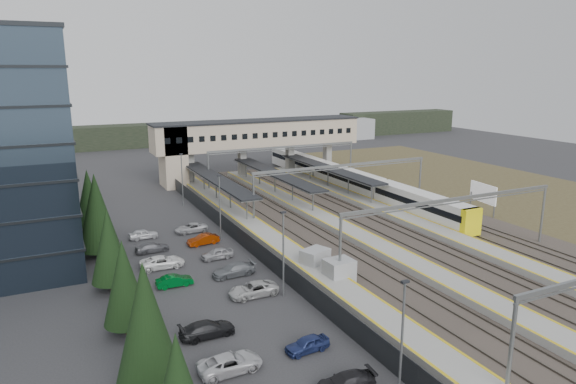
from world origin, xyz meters
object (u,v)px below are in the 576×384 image
relay_cabin_far (339,272)px  footbridge (245,138)px  billboard (483,194)px  relay_cabin_near (315,260)px  train (348,180)px

relay_cabin_far → footbridge: 51.13m
footbridge → billboard: footbridge is taller
relay_cabin_near → billboard: 33.08m
train → relay_cabin_near: bearing=-127.5°
billboard → relay_cabin_near: bearing=-165.4°
relay_cabin_near → footbridge: size_ratio=0.08×
relay_cabin_near → train: size_ratio=0.06×
footbridge → train: size_ratio=0.70×
relay_cabin_near → train: bearing=52.5°
footbridge → train: bearing=-53.6°
relay_cabin_near → billboard: (31.96, 8.33, 1.84)m
footbridge → billboard: bearing=-59.8°
relay_cabin_near → train: 36.79m
relay_cabin_far → train: 39.71m
relay_cabin_far → train: bearing=56.5°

